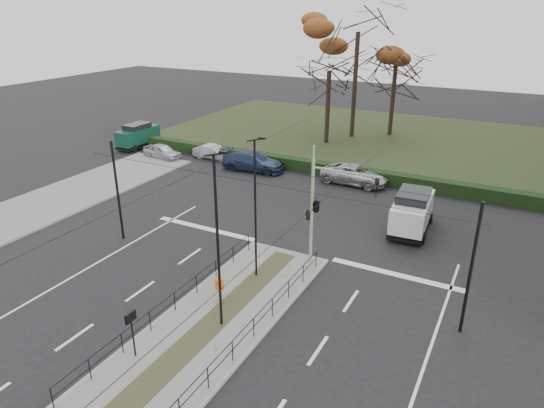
{
  "coord_description": "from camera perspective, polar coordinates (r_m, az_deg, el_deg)",
  "views": [
    {
      "loc": [
        10.45,
        -16.9,
        12.97
      ],
      "look_at": [
        -1.94,
        6.59,
        2.01
      ],
      "focal_mm": 32.0,
      "sensor_mm": 36.0,
      "label": 1
    }
  ],
  "objects": [
    {
      "name": "median_railing",
      "position": [
        21.39,
        -7.05,
        -11.87
      ],
      "size": [
        4.14,
        13.24,
        0.92
      ],
      "color": "black",
      "rests_on": "median_island"
    },
    {
      "name": "parked_car_second",
      "position": [
        44.35,
        -6.93,
        6.09
      ],
      "size": [
        3.78,
        1.4,
        1.24
      ],
      "primitive_type": "imported",
      "rotation": [
        0.0,
        0.0,
        1.6
      ],
      "color": "#ABADB3",
      "rests_on": "ground"
    },
    {
      "name": "rust_tree",
      "position": [
        50.72,
        10.1,
        19.32
      ],
      "size": [
        10.64,
        10.64,
        13.68
      ],
      "color": "black",
      "rests_on": "park"
    },
    {
      "name": "info_panel",
      "position": [
        19.81,
        -16.25,
        -13.2
      ],
      "size": [
        0.11,
        0.52,
        2.01
      ],
      "color": "black",
      "rests_on": "median_island"
    },
    {
      "name": "park",
      "position": [
        53.19,
        9.03,
        8.1
      ],
      "size": [
        38.0,
        26.0,
        0.1
      ],
      "primitive_type": "cube",
      "color": "#253118",
      "rests_on": "ground"
    },
    {
      "name": "bare_tree_center",
      "position": [
        52.57,
        14.35,
        15.35
      ],
      "size": [
        6.39,
        6.39,
        10.04
      ],
      "color": "black",
      "rests_on": "park"
    },
    {
      "name": "litter_bin",
      "position": [
        23.04,
        -6.21,
        -9.39
      ],
      "size": [
        0.4,
        0.4,
        1.02
      ],
      "color": "black",
      "rests_on": "median_island"
    },
    {
      "name": "median_island",
      "position": [
        21.98,
        -6.79,
        -13.7
      ],
      "size": [
        4.4,
        15.0,
        0.14
      ],
      "primitive_type": "cube",
      "color": "slate",
      "rests_on": "ground"
    },
    {
      "name": "streetlamp_median_near",
      "position": [
        19.66,
        -6.36,
        -4.47
      ],
      "size": [
        0.65,
        0.13,
        7.83
      ],
      "color": "black",
      "rests_on": "median_island"
    },
    {
      "name": "parked_car_first",
      "position": [
        45.17,
        -12.77,
        6.05
      ],
      "size": [
        4.0,
        1.97,
        1.31
      ],
      "primitive_type": "imported",
      "rotation": [
        0.0,
        0.0,
        1.46
      ],
      "color": "#ABADB3",
      "rests_on": "ground"
    },
    {
      "name": "traffic_light",
      "position": [
        24.95,
        5.44,
        -0.04
      ],
      "size": [
        3.9,
        2.22,
        5.73
      ],
      "color": "gray",
      "rests_on": "median_island"
    },
    {
      "name": "streetlamp_median_far",
      "position": [
        23.41,
        -1.94,
        -0.53
      ],
      "size": [
        0.61,
        0.12,
        7.28
      ],
      "color": "black",
      "rests_on": "median_island"
    },
    {
      "name": "white_van",
      "position": [
        30.85,
        16.17,
        -0.71
      ],
      "size": [
        2.42,
        4.9,
        2.53
      ],
      "color": "silver",
      "rests_on": "ground"
    },
    {
      "name": "green_van",
      "position": [
        49.23,
        -15.5,
        7.82
      ],
      "size": [
        1.99,
        4.64,
        2.35
      ],
      "color": "#0B3125",
      "rests_on": "ground"
    },
    {
      "name": "parked_car_third",
      "position": [
        40.85,
        -2.21,
        5.05
      ],
      "size": [
        5.54,
        2.67,
        1.56
      ],
      "primitive_type": "imported",
      "rotation": [
        0.0,
        0.0,
        1.66
      ],
      "color": "#202E4B",
      "rests_on": "ground"
    },
    {
      "name": "bare_tree_near",
      "position": [
        48.27,
        6.73,
        14.7
      ],
      "size": [
        5.97,
        5.97,
        9.33
      ],
      "color": "black",
      "rests_on": "park"
    },
    {
      "name": "hedge",
      "position": [
        41.07,
        2.82,
        4.73
      ],
      "size": [
        38.0,
        1.0,
        1.0
      ],
      "primitive_type": "cube",
      "color": "black",
      "rests_on": "ground"
    },
    {
      "name": "ground",
      "position": [
        23.73,
        -3.34,
        -10.75
      ],
      "size": [
        140.0,
        140.0,
        0.0
      ],
      "primitive_type": "plane",
      "color": "black",
      "rests_on": "ground"
    },
    {
      "name": "catenary",
      "position": [
        23.31,
        -1.48,
        -1.76
      ],
      "size": [
        20.0,
        34.0,
        6.0
      ],
      "color": "black",
      "rests_on": "ground"
    },
    {
      "name": "parked_car_fourth",
      "position": [
        38.24,
        9.71,
        3.43
      ],
      "size": [
        5.27,
        2.54,
        1.45
      ],
      "primitive_type": "imported",
      "rotation": [
        0.0,
        0.0,
        1.54
      ],
      "color": "#ABADB3",
      "rests_on": "ground"
    }
  ]
}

